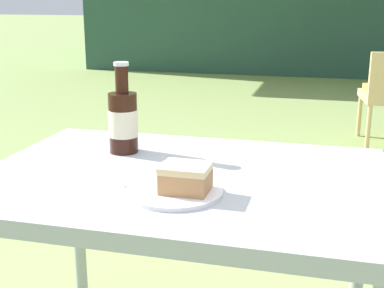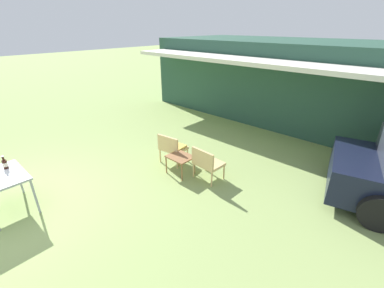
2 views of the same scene
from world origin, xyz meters
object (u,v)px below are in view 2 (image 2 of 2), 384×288
wicker_chair_cushioned (172,147)px  patio_table (2,179)px  garden_side_table (180,158)px  wicker_chair_plain (207,162)px  cola_bottle_near (5,164)px

wicker_chair_cushioned → patio_table: 3.41m
garden_side_table → wicker_chair_plain: bearing=18.7°
garden_side_table → cola_bottle_near: (-1.61, -2.91, 0.44)m
wicker_chair_plain → patio_table: bearing=60.7°
wicker_chair_cushioned → garden_side_table: bearing=148.5°
wicker_chair_cushioned → garden_side_table: (0.50, -0.23, -0.05)m
wicker_chair_cushioned → cola_bottle_near: (-1.10, -3.13, 0.40)m
patio_table → cola_bottle_near: (-0.21, 0.15, 0.16)m
wicker_chair_cushioned → wicker_chair_plain: size_ratio=1.00×
patio_table → cola_bottle_near: size_ratio=3.94×
cola_bottle_near → garden_side_table: bearing=61.0°
garden_side_table → cola_bottle_near: size_ratio=2.21×
wicker_chair_cushioned → cola_bottle_near: bearing=63.2°
wicker_chair_plain → cola_bottle_near: size_ratio=3.03×
wicker_chair_plain → patio_table: wicker_chair_plain is taller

